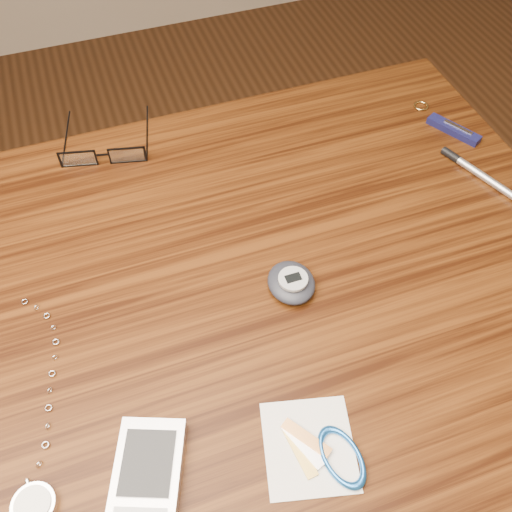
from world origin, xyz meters
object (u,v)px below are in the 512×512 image
object	(u,v)px
desk	(220,330)
eyeglasses	(103,154)
pedometer	(291,282)
notepad_keys	(326,452)
pda_phone	(146,481)
silver_pen	(474,170)
pocket_watch	(35,497)
pocket_knife	(454,130)

from	to	relation	value
desk	eyeglasses	xyz separation A→B (m)	(-0.09, 0.28, 0.11)
pedometer	notepad_keys	size ratio (longest dim) A/B	0.55
pda_phone	silver_pen	bearing A→B (deg)	26.33
notepad_keys	silver_pen	world-z (taller)	silver_pen
pocket_watch	pocket_knife	distance (m)	0.76
notepad_keys	pocket_knife	size ratio (longest dim) A/B	1.42
desk	pocket_watch	bearing A→B (deg)	-143.08
pda_phone	pocket_knife	world-z (taller)	pda_phone
eyeglasses	pocket_knife	world-z (taller)	eyeglasses
desk	notepad_keys	distance (m)	0.26
notepad_keys	silver_pen	bearing A→B (deg)	39.32
eyeglasses	notepad_keys	size ratio (longest dim) A/B	1.28
pda_phone	notepad_keys	xyz separation A→B (m)	(0.18, -0.03, -0.01)
silver_pen	notepad_keys	bearing A→B (deg)	-140.68
pocket_knife	pda_phone	bearing A→B (deg)	-147.62
pocket_watch	notepad_keys	bearing A→B (deg)	-10.75
eyeglasses	desk	bearing A→B (deg)	-72.24
pda_phone	pedometer	size ratio (longest dim) A/B	2.07
pedometer	pda_phone	bearing A→B (deg)	-142.20
pedometer	notepad_keys	distance (m)	0.21
pedometer	pocket_knife	world-z (taller)	pedometer
pda_phone	notepad_keys	world-z (taller)	pda_phone
desk	pedometer	distance (m)	0.15
pocket_watch	eyeglasses	bearing A→B (deg)	71.75
desk	silver_pen	bearing A→B (deg)	9.45
pedometer	pocket_knife	size ratio (longest dim) A/B	0.78
pocket_watch	notepad_keys	size ratio (longest dim) A/B	2.24
pedometer	eyeglasses	bearing A→B (deg)	119.83
eyeglasses	pedometer	size ratio (longest dim) A/B	2.32
desk	pda_phone	size ratio (longest dim) A/B	7.20
desk	eyeglasses	world-z (taller)	eyeglasses
eyeglasses	pda_phone	world-z (taller)	eyeglasses
eyeglasses	pocket_knife	size ratio (longest dim) A/B	1.82
pda_phone	desk	bearing A→B (deg)	56.59
pocket_watch	pedometer	size ratio (longest dim) A/B	4.06
notepad_keys	silver_pen	distance (m)	0.48
desk	pocket_knife	size ratio (longest dim) A/B	11.69
eyeglasses	silver_pen	bearing A→B (deg)	-22.43
silver_pen	pda_phone	bearing A→B (deg)	-153.67
eyeglasses	silver_pen	xyz separation A→B (m)	(0.51, -0.21, -0.01)
pocket_watch	pedometer	distance (m)	0.36
pedometer	silver_pen	distance (m)	0.34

